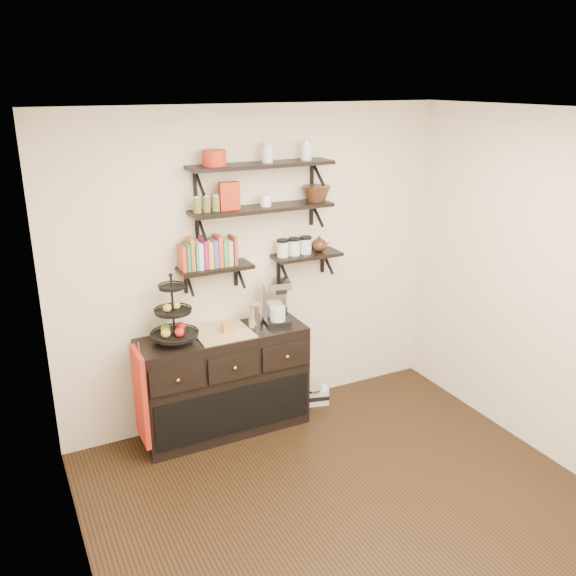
{
  "coord_description": "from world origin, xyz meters",
  "views": [
    {
      "loc": [
        -2.0,
        -2.84,
        2.88
      ],
      "look_at": [
        -0.0,
        1.15,
        1.34
      ],
      "focal_mm": 38.0,
      "sensor_mm": 36.0,
      "label": 1
    }
  ],
  "objects": [
    {
      "name": "back_wall",
      "position": [
        0.0,
        1.75,
        1.35
      ],
      "size": [
        3.5,
        0.02,
        2.7
      ],
      "primitive_type": "cube",
      "color": "#F0E2CB",
      "rests_on": "ground"
    },
    {
      "name": "walnut_bowl",
      "position": [
        0.5,
        1.61,
        1.96
      ],
      "size": [
        0.24,
        0.24,
        0.13
      ],
      "primitive_type": null,
      "color": "black",
      "rests_on": "shelf_mid"
    },
    {
      "name": "left_wall",
      "position": [
        -1.75,
        0.0,
        1.35
      ],
      "size": [
        0.02,
        3.5,
        2.7
      ],
      "primitive_type": "cube",
      "color": "#F0E2CB",
      "rests_on": "ground"
    },
    {
      "name": "ceiling",
      "position": [
        0.0,
        0.0,
        2.7
      ],
      "size": [
        3.5,
        3.5,
        0.02
      ],
      "primitive_type": "cube",
      "color": "white",
      "rests_on": "back_wall"
    },
    {
      "name": "thermal_carafe",
      "position": [
        -0.13,
        1.49,
        1.01
      ],
      "size": [
        0.11,
        0.11,
        0.22
      ],
      "primitive_type": "cylinder",
      "color": "silver",
      "rests_on": "sideboard"
    },
    {
      "name": "floor",
      "position": [
        0.0,
        0.0,
        0.0
      ],
      "size": [
        3.5,
        3.5,
        0.0
      ],
      "primitive_type": "plane",
      "color": "black",
      "rests_on": "ground"
    },
    {
      "name": "fruit_stand",
      "position": [
        -0.82,
        1.52,
        1.09
      ],
      "size": [
        0.37,
        0.37,
        0.55
      ],
      "rotation": [
        0.0,
        0.0,
        -0.15
      ],
      "color": "black",
      "rests_on": "sideboard"
    },
    {
      "name": "recipe_box",
      "position": [
        -0.28,
        1.61,
        2.01
      ],
      "size": [
        0.16,
        0.07,
        0.22
      ],
      "primitive_type": "cube",
      "rotation": [
        0.0,
        0.0,
        -0.05
      ],
      "color": "red",
      "rests_on": "shelf_mid"
    },
    {
      "name": "shelf_top",
      "position": [
        0.0,
        1.62,
        2.23
      ],
      "size": [
        1.2,
        0.27,
        0.23
      ],
      "color": "black",
      "rests_on": "back_wall"
    },
    {
      "name": "shelf_low_left",
      "position": [
        -0.42,
        1.63,
        1.43
      ],
      "size": [
        0.6,
        0.25,
        0.23
      ],
      "color": "black",
      "rests_on": "back_wall"
    },
    {
      "name": "glass_canisters",
      "position": [
        0.3,
        1.63,
        1.51
      ],
      "size": [
        0.32,
        0.1,
        0.13
      ],
      "color": "silver",
      "rests_on": "shelf_low_right"
    },
    {
      "name": "sideboard",
      "position": [
        -0.42,
        1.51,
        0.45
      ],
      "size": [
        1.4,
        0.5,
        0.92
      ],
      "color": "black",
      "rests_on": "floor"
    },
    {
      "name": "radio",
      "position": [
        0.46,
        1.57,
        0.09
      ],
      "size": [
        0.32,
        0.24,
        0.18
      ],
      "rotation": [
        0.0,
        0.0,
        -0.26
      ],
      "color": "silver",
      "rests_on": "floor"
    },
    {
      "name": "ramekins",
      "position": [
        0.03,
        1.61,
        1.95
      ],
      "size": [
        0.09,
        0.09,
        0.1
      ],
      "primitive_type": "cylinder",
      "color": "white",
      "rests_on": "shelf_mid"
    },
    {
      "name": "teapot",
      "position": [
        0.55,
        1.63,
        1.52
      ],
      "size": [
        0.19,
        0.15,
        0.14
      ],
      "primitive_type": null,
      "rotation": [
        0.0,
        0.0,
        -0.08
      ],
      "color": "#3A2111",
      "rests_on": "shelf_low_right"
    },
    {
      "name": "shelf_mid",
      "position": [
        0.0,
        1.62,
        1.88
      ],
      "size": [
        1.2,
        0.27,
        0.23
      ],
      "color": "black",
      "rests_on": "back_wall"
    },
    {
      "name": "cookbooks",
      "position": [
        -0.47,
        1.63,
        1.57
      ],
      "size": [
        0.43,
        0.15,
        0.26
      ],
      "color": "#BA4127",
      "rests_on": "shelf_low_left"
    },
    {
      "name": "coffee_maker",
      "position": [
        0.07,
        1.54,
        1.08
      ],
      "size": [
        0.24,
        0.23,
        0.38
      ],
      "rotation": [
        0.0,
        0.0,
        -0.16
      ],
      "color": "black",
      "rests_on": "sideboard"
    },
    {
      "name": "apron",
      "position": [
        -1.15,
        1.41,
        0.55
      ],
      "size": [
        0.04,
        0.33,
        0.77
      ],
      "primitive_type": "cube",
      "color": "#AC1D12",
      "rests_on": "sideboard"
    },
    {
      "name": "candle",
      "position": [
        -0.38,
        1.51,
        0.96
      ],
      "size": [
        0.08,
        0.08,
        0.08
      ],
      "primitive_type": "cube",
      "color": "#B07828",
      "rests_on": "sideboard"
    },
    {
      "name": "shelf_low_right",
      "position": [
        0.42,
        1.63,
        1.43
      ],
      "size": [
        0.6,
        0.25,
        0.23
      ],
      "color": "black",
      "rests_on": "back_wall"
    },
    {
      "name": "red_pot",
      "position": [
        -0.4,
        1.61,
        2.31
      ],
      "size": [
        0.18,
        0.18,
        0.12
      ],
      "primitive_type": "cylinder",
      "color": "red",
      "rests_on": "shelf_top"
    },
    {
      "name": "right_wall",
      "position": [
        1.75,
        0.0,
        1.35
      ],
      "size": [
        0.02,
        3.5,
        2.7
      ],
      "primitive_type": "cube",
      "color": "#F0E2CB",
      "rests_on": "ground"
    }
  ]
}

